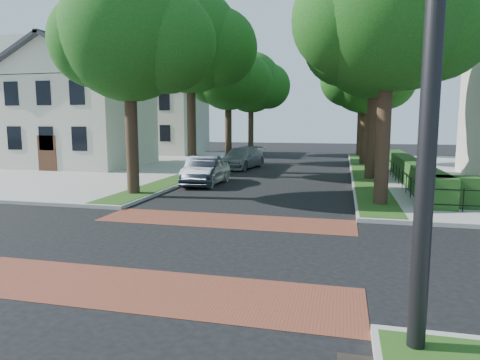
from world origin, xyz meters
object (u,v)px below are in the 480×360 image
traffic_signal (415,31)px  parked_car_front (207,171)px  parked_car_middle (203,170)px  parked_car_rear (241,158)px

traffic_signal → parked_car_front: 18.34m
parked_car_middle → parked_car_rear: parked_car_rear is taller
parked_car_front → traffic_signal: bearing=-60.1°
parked_car_front → parked_car_rear: parked_car_rear is taller
parked_car_middle → parked_car_rear: (0.18, 8.45, 0.01)m
traffic_signal → parked_car_rear: traffic_signal is taller
parked_car_middle → parked_car_front: bearing=-17.7°
parked_car_front → parked_car_rear: (-0.04, 8.49, 0.05)m
parked_car_middle → traffic_signal: bearing=-69.3°
parked_car_front → parked_car_middle: (-0.23, 0.04, 0.04)m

